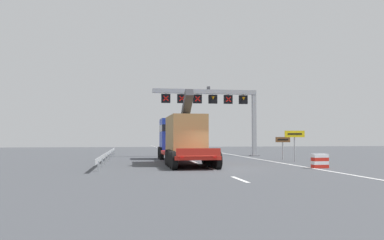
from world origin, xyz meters
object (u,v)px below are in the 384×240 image
object	(u,v)px
exit_sign_yellow	(295,138)
crash_barrier_striped	(320,161)
tourist_info_sign_brown	(283,143)
heavy_haul_truck_red	(181,137)
overhead_lane_gantry	(218,102)

from	to	relation	value
exit_sign_yellow	crash_barrier_striped	xyz separation A→B (m)	(-1.07, -6.11, -1.49)
tourist_info_sign_brown	crash_barrier_striped	size ratio (longest dim) A/B	1.95
heavy_haul_truck_red	tourist_info_sign_brown	xyz separation A→B (m)	(9.14, 1.23, -0.49)
heavy_haul_truck_red	crash_barrier_striped	distance (m)	11.04
tourist_info_sign_brown	crash_barrier_striped	bearing A→B (deg)	-97.39
overhead_lane_gantry	exit_sign_yellow	size ratio (longest dim) A/B	4.50
overhead_lane_gantry	tourist_info_sign_brown	xyz separation A→B (m)	(4.05, -7.41, -4.17)
exit_sign_yellow	heavy_haul_truck_red	bearing A→B (deg)	171.72
heavy_haul_truck_red	crash_barrier_striped	bearing A→B (deg)	-42.82
heavy_haul_truck_red	exit_sign_yellow	xyz separation A→B (m)	(9.09, -1.32, -0.05)
overhead_lane_gantry	tourist_info_sign_brown	distance (m)	9.42
exit_sign_yellow	tourist_info_sign_brown	distance (m)	2.59
overhead_lane_gantry	heavy_haul_truck_red	size ratio (longest dim) A/B	0.80
tourist_info_sign_brown	exit_sign_yellow	bearing A→B (deg)	-91.19
heavy_haul_truck_red	exit_sign_yellow	bearing A→B (deg)	-8.28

